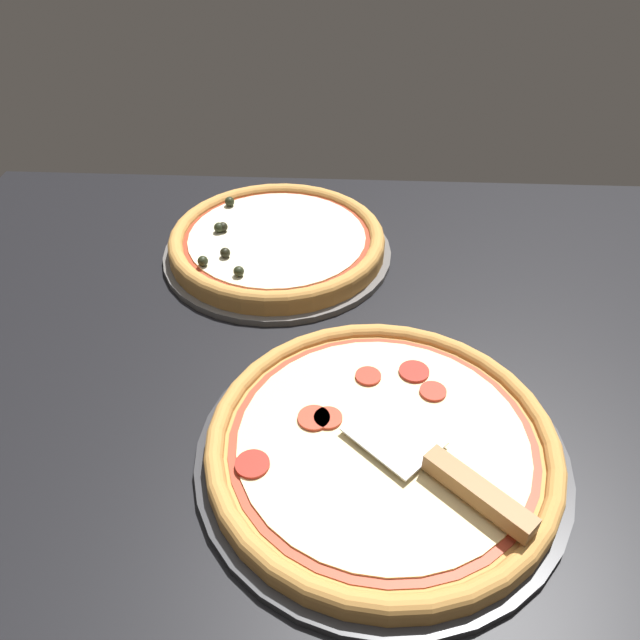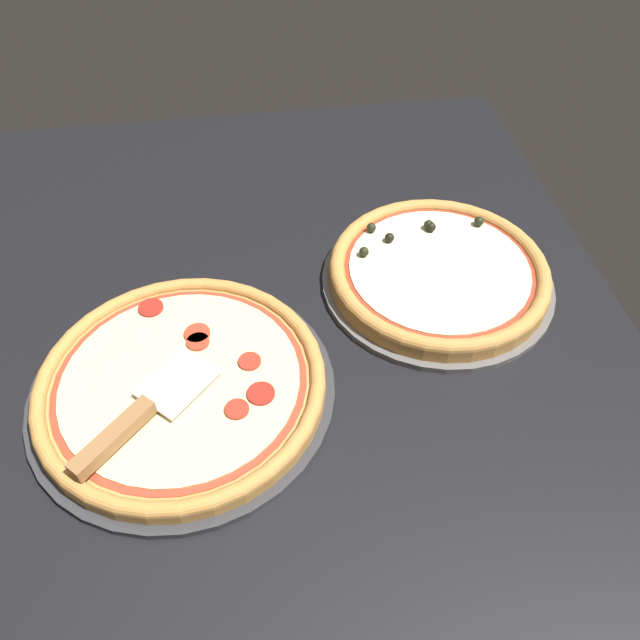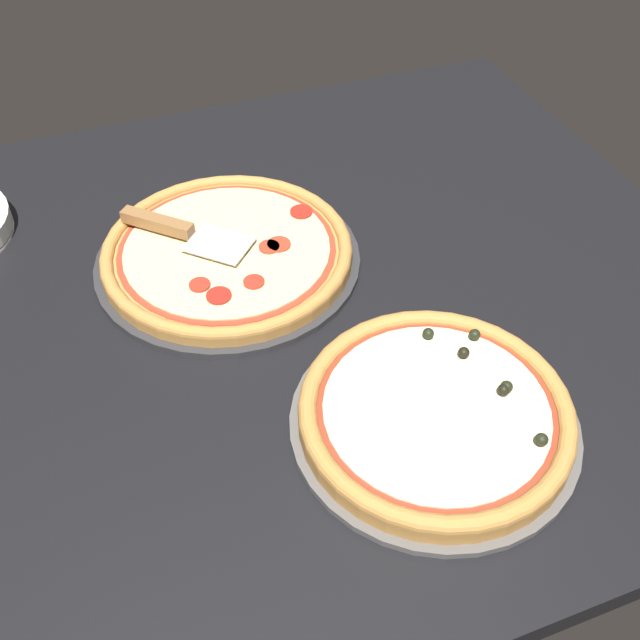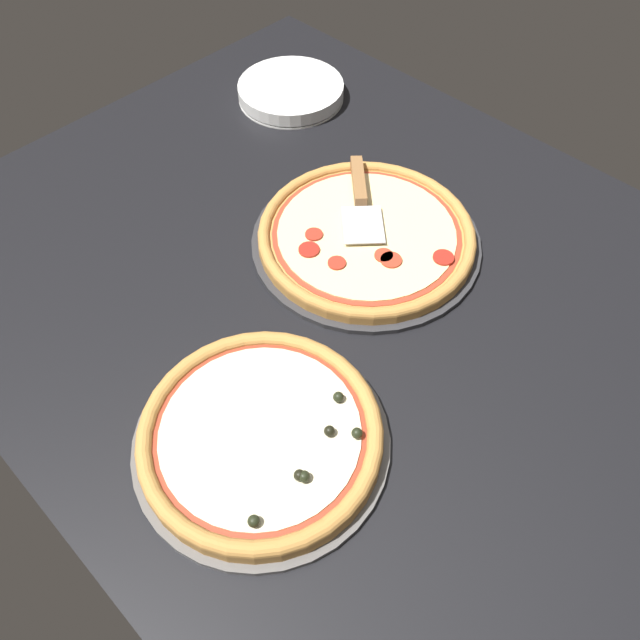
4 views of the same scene
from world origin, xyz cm
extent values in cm
cube|color=black|center=(0.00, 0.00, -1.80)|extent=(142.81, 114.96, 3.60)
cylinder|color=#2D2D30|center=(1.52, -9.33, 0.50)|extent=(41.22, 41.22, 1.00)
cylinder|color=#B77F3D|center=(1.52, -9.33, 1.81)|extent=(38.75, 38.75, 1.63)
torus|color=#B77F3D|center=(1.52, -9.33, 2.63)|extent=(38.75, 38.75, 2.11)
cylinder|color=#A33823|center=(1.52, -9.33, 2.70)|extent=(33.68, 33.68, 0.15)
cylinder|color=beige|center=(1.52, -9.33, 2.83)|extent=(31.77, 31.77, 0.40)
cylinder|color=#B73823|center=(-6.14, -6.96, 3.23)|extent=(3.67, 3.67, 0.40)
cylinder|color=#AD2D1E|center=(7.56, -2.14, 3.23)|extent=(3.13, 3.13, 0.40)
cylinder|color=#AD2D1E|center=(0.25, 0.20, 3.23)|extent=(3.11, 3.11, 0.40)
cylinder|color=maroon|center=(5.57, 1.08, 3.23)|extent=(3.68, 3.68, 0.40)
cylinder|color=#B73823|center=(-4.54, -6.88, 3.23)|extent=(3.23, 3.23, 0.40)
cylinder|color=maroon|center=(-12.15, -13.62, 3.23)|extent=(3.64, 3.64, 0.40)
cylinder|color=#565451|center=(-14.21, 30.49, 0.50)|extent=(36.46, 36.46, 1.00)
cylinder|color=#B77F3D|center=(-14.21, 30.49, 2.09)|extent=(34.27, 34.27, 2.18)
torus|color=#B77F3D|center=(-14.21, 30.49, 3.18)|extent=(34.27, 34.27, 2.37)
cylinder|color=maroon|center=(-14.21, 30.49, 3.25)|extent=(29.79, 29.79, 0.15)
cylinder|color=beige|center=(-14.21, 30.49, 3.38)|extent=(28.10, 28.10, 0.40)
sphere|color=black|center=(-18.54, 19.35, 4.36)|extent=(1.56, 1.56, 1.56)
sphere|color=black|center=(-24.24, 21.70, 4.36)|extent=(1.56, 1.56, 1.56)
sphere|color=black|center=(-21.33, 24.09, 4.35)|extent=(1.54, 1.54, 1.54)
sphere|color=black|center=(-23.20, 39.64, 4.38)|extent=(1.62, 1.62, 1.62)
sphere|color=black|center=(-22.95, 31.43, 4.35)|extent=(1.55, 1.55, 1.55)
sphere|color=black|center=(-23.52, 31.15, 4.39)|extent=(1.62, 1.62, 1.62)
cube|color=#B7B7BC|center=(2.65, -9.53, 3.80)|extent=(11.73, 11.65, 0.24)
cube|color=olive|center=(10.48, -16.95, 4.68)|extent=(10.35, 9.97, 2.00)
camera|label=1|loc=(-3.03, -53.65, 56.12)|focal=35.00mm
camera|label=2|loc=(53.76, 1.76, 69.16)|focal=35.00mm
camera|label=3|loc=(19.44, 79.54, 75.99)|focal=42.00mm
camera|label=4|loc=(-48.10, 53.38, 81.02)|focal=35.00mm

